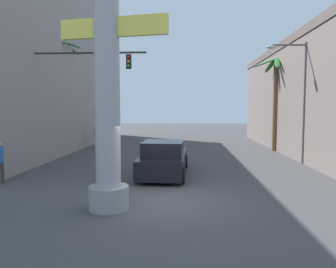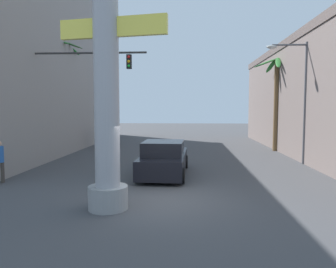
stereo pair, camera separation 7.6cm
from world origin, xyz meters
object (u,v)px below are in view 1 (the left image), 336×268
Objects in this scene: palm_tree_mid_left at (59,82)px; neon_sign_pole at (107,32)px; street_lamp at (298,91)px; car_lead at (164,159)px; pedestrian_far_left at (97,135)px; traffic_light_mast at (68,85)px; palm_tree_mid_right at (276,90)px.

neon_sign_pole is at bearing -62.82° from palm_tree_mid_left.
car_lead is (-7.00, -3.33, -3.25)m from street_lamp.
street_lamp is 14.59m from pedestrian_far_left.
neon_sign_pole is 1.66× the size of street_lamp.
traffic_light_mast is (-3.71, 6.92, -0.99)m from neon_sign_pole.
palm_tree_mid_left is at bearing 115.72° from traffic_light_mast.
pedestrian_far_left is (-0.75, 7.99, -3.21)m from traffic_light_mast.
pedestrian_far_left is (-4.46, 14.91, -4.20)m from neon_sign_pole.
neon_sign_pole is 1.43× the size of palm_tree_mid_left.
traffic_light_mast reaches higher than pedestrian_far_left.
palm_tree_mid_left is 14.80m from palm_tree_mid_right.
traffic_light_mast is 3.49× the size of pedestrian_far_left.
palm_tree_mid_right is at bearing 29.74° from traffic_light_mast.
palm_tree_mid_left reaches higher than pedestrian_far_left.
neon_sign_pole is at bearing -73.34° from pedestrian_far_left.
street_lamp is at bearing -92.94° from palm_tree_mid_right.
palm_tree_mid_right is at bearing -4.25° from pedestrian_far_left.
neon_sign_pole is at bearing -134.42° from street_lamp.
palm_tree_mid_left is 4.41× the size of pedestrian_far_left.
car_lead is (1.30, 5.13, -4.50)m from neon_sign_pole.
traffic_light_mast is at bearing 160.39° from car_lead.
pedestrian_far_left is at bearing 120.51° from car_lead.
neon_sign_pole reaches higher than traffic_light_mast.
palm_tree_mid_left is 1.15× the size of palm_tree_mid_right.
palm_tree_mid_left is (-2.35, 4.88, 0.53)m from traffic_light_mast.
car_lead is 2.89× the size of pedestrian_far_left.
street_lamp is at bearing -26.79° from pedestrian_far_left.
pedestrian_far_left is (1.60, 3.11, -3.75)m from palm_tree_mid_left.
car_lead is at bearing -59.49° from pedestrian_far_left.
palm_tree_mid_right is (0.28, 5.47, 0.33)m from street_lamp.
pedestrian_far_left reaches higher than car_lead.
palm_tree_mid_left reaches higher than car_lead.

